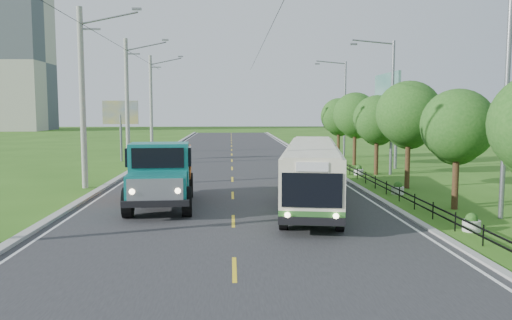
{
  "coord_description": "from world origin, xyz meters",
  "views": [
    {
      "loc": [
        -0.08,
        -19.28,
        4.33
      ],
      "look_at": [
        1.17,
        5.34,
        1.9
      ],
      "focal_mm": 35.0,
      "sensor_mm": 36.0,
      "label": 1
    }
  ],
  "objects": [
    {
      "name": "ground",
      "position": [
        0.0,
        0.0,
        0.0
      ],
      "size": [
        240.0,
        240.0,
        0.0
      ],
      "primitive_type": "plane",
      "color": "#2D5C15",
      "rests_on": "ground"
    },
    {
      "name": "centre_dash",
      "position": [
        0.0,
        0.0,
        0.02
      ],
      "size": [
        0.12,
        2.2,
        0.0
      ],
      "primitive_type": "cube",
      "color": "yellow",
      "rests_on": "road"
    },
    {
      "name": "planter_far",
      "position": [
        8.6,
        22.0,
        0.29
      ],
      "size": [
        0.64,
        0.64,
        0.67
      ],
      "color": "silver",
      "rests_on": "ground"
    },
    {
      "name": "edge_line_right",
      "position": [
        6.65,
        20.0,
        0.02
      ],
      "size": [
        0.12,
        120.0,
        0.0
      ],
      "primitive_type": "cube",
      "color": "silver",
      "rests_on": "road"
    },
    {
      "name": "tree_fifth",
      "position": [
        9.86,
        20.14,
        3.85
      ],
      "size": [
        3.48,
        3.52,
        5.8
      ],
      "color": "#382314",
      "rests_on": "ground"
    },
    {
      "name": "tree_second",
      "position": [
        9.86,
        2.14,
        3.52
      ],
      "size": [
        3.18,
        3.26,
        5.3
      ],
      "color": "#382314",
      "rests_on": "ground"
    },
    {
      "name": "streetlight_mid",
      "position": [
        10.64,
        14.0,
        4.9
      ],
      "size": [
        3.02,
        0.2,
        9.07
      ],
      "color": "slate",
      "rests_on": "ground"
    },
    {
      "name": "billboard_left",
      "position": [
        -9.5,
        24.0,
        3.87
      ],
      "size": [
        3.0,
        0.2,
        5.2
      ],
      "color": "slate",
      "rests_on": "ground"
    },
    {
      "name": "streetlight_far",
      "position": [
        10.64,
        28.0,
        4.9
      ],
      "size": [
        3.02,
        0.2,
        9.07
      ],
      "color": "slate",
      "rests_on": "ground"
    },
    {
      "name": "pole_mid",
      "position": [
        -8.26,
        21.0,
        5.09
      ],
      "size": [
        3.51,
        0.32,
        10.0
      ],
      "color": "gray",
      "rests_on": "ground"
    },
    {
      "name": "planter_mid",
      "position": [
        8.6,
        14.0,
        0.29
      ],
      "size": [
        0.64,
        0.64,
        0.67
      ],
      "color": "silver",
      "rests_on": "ground"
    },
    {
      "name": "curb_left",
      "position": [
        -7.2,
        20.0,
        0.07
      ],
      "size": [
        0.4,
        120.0,
        0.15
      ],
      "primitive_type": "cube",
      "color": "#9E9E99",
      "rests_on": "ground"
    },
    {
      "name": "planter_near",
      "position": [
        8.6,
        6.0,
        0.29
      ],
      "size": [
        0.64,
        0.64,
        0.67
      ],
      "color": "silver",
      "rests_on": "ground"
    },
    {
      "name": "road",
      "position": [
        0.0,
        20.0,
        0.01
      ],
      "size": [
        14.0,
        120.0,
        0.02
      ],
      "primitive_type": "cube",
      "color": "#28282B",
      "rests_on": "ground"
    },
    {
      "name": "pole_near",
      "position": [
        -8.26,
        9.0,
        5.09
      ],
      "size": [
        3.51,
        0.32,
        10.0
      ],
      "color": "gray",
      "rests_on": "ground"
    },
    {
      "name": "planter_front",
      "position": [
        8.6,
        -2.0,
        0.29
      ],
      "size": [
        0.64,
        0.64,
        0.67
      ],
      "color": "silver",
      "rests_on": "ground"
    },
    {
      "name": "curb_right",
      "position": [
        7.15,
        20.0,
        0.05
      ],
      "size": [
        0.3,
        120.0,
        0.1
      ],
      "primitive_type": "cube",
      "color": "#9E9E99",
      "rests_on": "ground"
    },
    {
      "name": "tree_third",
      "position": [
        9.86,
        8.14,
        3.99
      ],
      "size": [
        3.6,
        3.62,
        6.0
      ],
      "color": "#382314",
      "rests_on": "ground"
    },
    {
      "name": "bus",
      "position": [
        3.76,
        3.99,
        1.63
      ],
      "size": [
        4.5,
        14.17,
        2.7
      ],
      "rotation": [
        0.0,
        0.0,
        -0.16
      ],
      "color": "#316C2B",
      "rests_on": "ground"
    },
    {
      "name": "tree_back",
      "position": [
        9.86,
        26.14,
        3.65
      ],
      "size": [
        3.3,
        3.36,
        5.5
      ],
      "color": "#382314",
      "rests_on": "ground"
    },
    {
      "name": "streetlight_near",
      "position": [
        10.64,
        0.0,
        4.9
      ],
      "size": [
        3.02,
        0.2,
        9.07
      ],
      "color": "slate",
      "rests_on": "ground"
    },
    {
      "name": "dump_truck",
      "position": [
        -3.24,
        3.4,
        1.67
      ],
      "size": [
        3.15,
        7.17,
        2.95
      ],
      "rotation": [
        0.0,
        0.0,
        0.07
      ],
      "color": "#12706C",
      "rests_on": "ground"
    },
    {
      "name": "edge_line_left",
      "position": [
        -6.65,
        20.0,
        0.02
      ],
      "size": [
        0.12,
        120.0,
        0.0
      ],
      "primitive_type": "cube",
      "color": "silver",
      "rests_on": "road"
    },
    {
      "name": "billboard_right",
      "position": [
        12.3,
        20.0,
        5.34
      ],
      "size": [
        0.24,
        6.0,
        7.3
      ],
      "color": "slate",
      "rests_on": "ground"
    },
    {
      "name": "railing_right",
      "position": [
        8.0,
        14.0,
        0.3
      ],
      "size": [
        0.04,
        40.0,
        0.6
      ],
      "primitive_type": "cube",
      "color": "black",
      "rests_on": "ground"
    },
    {
      "name": "pole_far",
      "position": [
        -8.26,
        33.0,
        5.09
      ],
      "size": [
        3.51,
        0.32,
        10.0
      ],
      "color": "gray",
      "rests_on": "ground"
    },
    {
      "name": "tree_fourth",
      "position": [
        9.86,
        14.14,
        3.59
      ],
      "size": [
        3.24,
        3.31,
        5.4
      ],
      "color": "#382314",
      "rests_on": "ground"
    }
  ]
}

